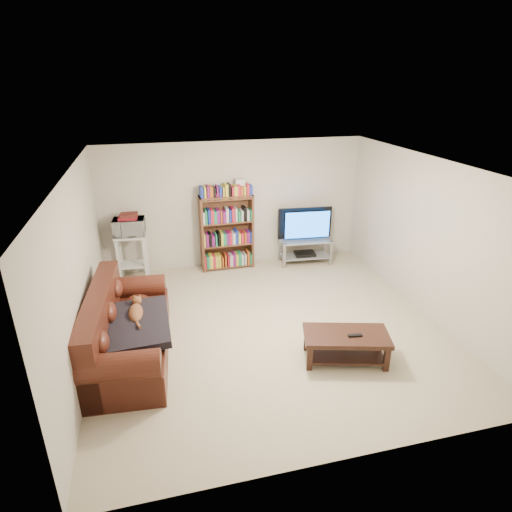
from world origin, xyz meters
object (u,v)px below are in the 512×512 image
object	(u,v)px
tv_stand	(305,247)
bookshelf	(227,231)
coffee_table	(346,342)
sofa	(123,334)

from	to	relation	value
tv_stand	bookshelf	distance (m)	1.60
coffee_table	bookshelf	distance (m)	3.48
sofa	coffee_table	xyz separation A→B (m)	(2.81, -0.80, -0.05)
tv_stand	bookshelf	world-z (taller)	bookshelf
sofa	bookshelf	bearing A→B (deg)	57.69
coffee_table	tv_stand	world-z (taller)	tv_stand
coffee_table	bookshelf	bearing A→B (deg)	121.36
sofa	coffee_table	bearing A→B (deg)	-11.69
tv_stand	coffee_table	bearing A→B (deg)	-95.83
sofa	bookshelf	distance (m)	3.16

